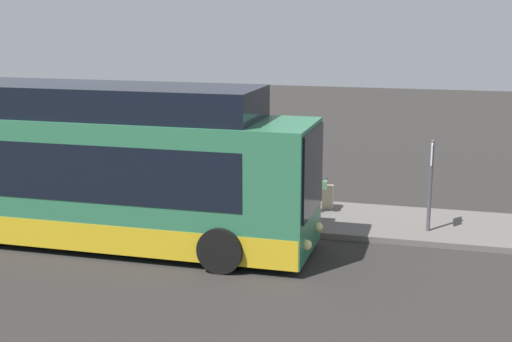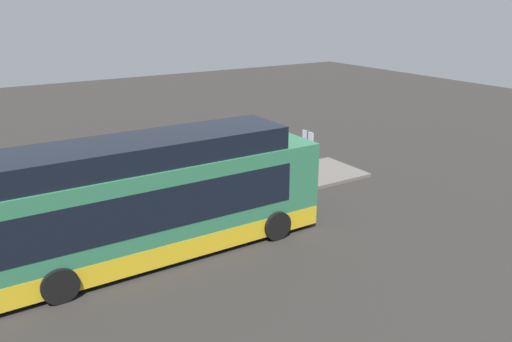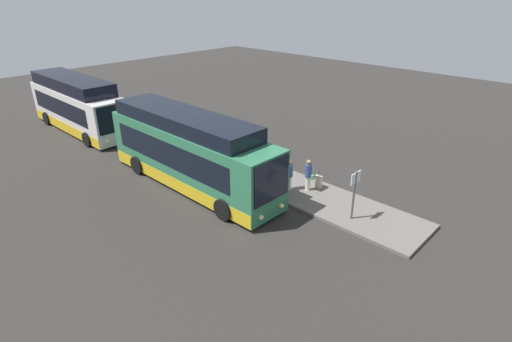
{
  "view_description": "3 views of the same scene",
  "coord_description": "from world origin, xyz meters",
  "px_view_note": "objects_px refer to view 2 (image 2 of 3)",
  "views": [
    {
      "loc": [
        7.14,
        -15.9,
        5.76
      ],
      "look_at": [
        2.67,
        0.44,
        1.97
      ],
      "focal_mm": 50.0,
      "sensor_mm": 36.0,
      "label": 1
    },
    {
      "loc": [
        -6.87,
        -14.66,
        8.08
      ],
      "look_at": [
        2.67,
        0.44,
        1.97
      ],
      "focal_mm": 35.0,
      "sensor_mm": 36.0,
      "label": 2
    },
    {
      "loc": [
        14.47,
        -12.01,
        9.96
      ],
      "look_at": [
        2.67,
        0.44,
        1.97
      ],
      "focal_mm": 28.0,
      "sensor_mm": 36.0,
      "label": 3
    }
  ],
  "objects_px": {
    "passenger_waiting": "(230,176)",
    "suitcase": "(235,176)",
    "passenger_boarding": "(237,168)",
    "sign_post": "(307,148)",
    "trash_bin": "(110,215)",
    "bus_lead": "(155,202)"
  },
  "relations": [
    {
      "from": "bus_lead",
      "to": "trash_bin",
      "type": "bearing_deg",
      "value": 104.52
    },
    {
      "from": "suitcase",
      "to": "trash_bin",
      "type": "bearing_deg",
      "value": -167.93
    },
    {
      "from": "suitcase",
      "to": "sign_post",
      "type": "bearing_deg",
      "value": -26.89
    },
    {
      "from": "sign_post",
      "to": "bus_lead",
      "type": "bearing_deg",
      "value": -162.15
    },
    {
      "from": "trash_bin",
      "to": "bus_lead",
      "type": "bearing_deg",
      "value": -75.48
    },
    {
      "from": "passenger_boarding",
      "to": "bus_lead",
      "type": "bearing_deg",
      "value": -64.34
    },
    {
      "from": "bus_lead",
      "to": "passenger_boarding",
      "type": "xyz_separation_m",
      "value": [
        5.19,
        3.6,
        -0.76
      ]
    },
    {
      "from": "trash_bin",
      "to": "suitcase",
      "type": "bearing_deg",
      "value": 12.07
    },
    {
      "from": "suitcase",
      "to": "sign_post",
      "type": "distance_m",
      "value": 3.52
    },
    {
      "from": "passenger_boarding",
      "to": "sign_post",
      "type": "relative_size",
      "value": 0.72
    },
    {
      "from": "sign_post",
      "to": "trash_bin",
      "type": "bearing_deg",
      "value": 178.88
    },
    {
      "from": "passenger_waiting",
      "to": "sign_post",
      "type": "distance_m",
      "value": 4.01
    },
    {
      "from": "passenger_boarding",
      "to": "trash_bin",
      "type": "xyz_separation_m",
      "value": [
        -5.94,
        -0.72,
        -0.61
      ]
    },
    {
      "from": "passenger_boarding",
      "to": "suitcase",
      "type": "relative_size",
      "value": 1.86
    },
    {
      "from": "passenger_waiting",
      "to": "trash_bin",
      "type": "xyz_separation_m",
      "value": [
        -5.16,
        -0.07,
        -0.56
      ]
    },
    {
      "from": "sign_post",
      "to": "trash_bin",
      "type": "relative_size",
      "value": 3.69
    },
    {
      "from": "passenger_waiting",
      "to": "suitcase",
      "type": "relative_size",
      "value": 1.79
    },
    {
      "from": "passenger_boarding",
      "to": "suitcase",
      "type": "height_order",
      "value": "passenger_boarding"
    },
    {
      "from": "passenger_boarding",
      "to": "sign_post",
      "type": "bearing_deg",
      "value": 65.13
    },
    {
      "from": "passenger_waiting",
      "to": "trash_bin",
      "type": "relative_size",
      "value": 2.55
    },
    {
      "from": "passenger_boarding",
      "to": "suitcase",
      "type": "bearing_deg",
      "value": 149.95
    },
    {
      "from": "bus_lead",
      "to": "sign_post",
      "type": "relative_size",
      "value": 4.8
    }
  ]
}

